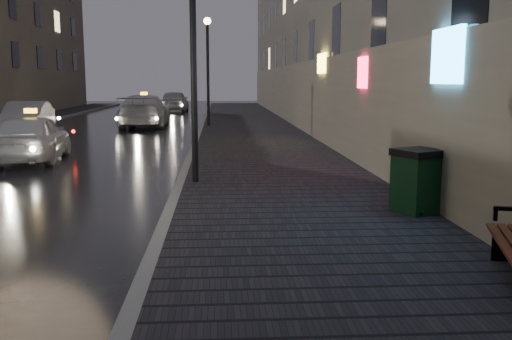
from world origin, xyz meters
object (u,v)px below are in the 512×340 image
Objects in this scene: taxi_mid at (145,111)px; lamp_far at (208,58)px; taxi_near at (32,137)px; trash_bin at (418,180)px; lamp_near at (193,30)px; car_left_mid at (27,119)px; car_far at (174,101)px.

lamp_far is at bearing 158.83° from taxi_mid.
trash_bin is at bearing 134.01° from taxi_near.
lamp_near is at bearing 99.86° from taxi_mid.
taxi_mid is at bearing 100.93° from lamp_near.
car_left_mid is 19.11m from car_far.
taxi_mid is at bearing 89.35° from car_far.
taxi_mid is at bearing 159.89° from lamp_far.
car_far is (-2.85, 31.08, -2.68)m from lamp_near.
lamp_near is 1.25× the size of taxi_near.
taxi_near is at bearing -114.03° from lamp_far.
lamp_near is 0.93× the size of taxi_mid.
car_far is (4.94, 18.46, 0.07)m from car_left_mid.
car_far is at bearing 69.50° from car_left_mid.
car_far reaches higher than car_left_mid.
lamp_near is 5.81m from trash_bin.
lamp_far is at bearing 102.01° from car_far.
car_far is at bearing 100.70° from lamp_far.
taxi_near reaches higher than trash_bin.
car_far is (2.20, 26.40, 0.09)m from taxi_near.
taxi_near is at bearing 137.20° from lamp_near.
trash_bin is 21.71m from taxi_mid.
car_far is (-6.80, 34.31, 0.10)m from trash_bin.
lamp_near reaches higher than taxi_near.
lamp_near and lamp_far have the same top height.
car_left_mid is (-7.79, 12.62, -2.75)m from lamp_near.
taxi_near is (-9.00, 7.91, 0.01)m from trash_bin.
car_left_mid is at bearing 121.70° from lamp_near.
taxi_near is 0.74× the size of taxi_mid.
trash_bin is 0.23× the size of car_far.
taxi_near is 8.40m from car_left_mid.
car_far is at bearing -93.03° from taxi_mid.
lamp_near is 17.74m from taxi_mid.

